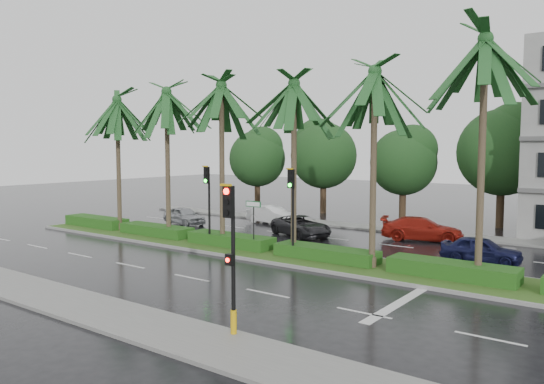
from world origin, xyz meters
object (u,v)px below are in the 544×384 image
Objects in this scene: car_blue at (481,250)px; car_red at (422,229)px; street_sign at (253,213)px; car_darkgrey at (301,226)px; signal_near at (231,253)px; signal_median_left at (208,194)px; car_white at (272,215)px; car_silver at (184,216)px.

car_red is at bearing 43.25° from car_blue.
car_darkgrey is (-1.10, 6.15, -1.49)m from street_sign.
signal_median_left is (-10.00, 9.69, 0.49)m from signal_near.
signal_median_left is at bearing 135.91° from signal_near.
car_darkgrey is (4.58, -3.16, -0.03)m from car_white.
street_sign is at bearing -142.59° from car_white.
signal_near reaches higher than car_blue.
signal_median_left is 1.09× the size of car_white.
signal_median_left is 1.68× the size of street_sign.
street_sign reaches higher than car_blue.
signal_near is 0.96× the size of car_darkgrey.
signal_near is at bearing -129.18° from car_darkgrey.
car_white is 0.88× the size of car_darkgrey.
signal_near is 12.11m from street_sign.
car_red is at bearing -65.79° from car_silver.
car_blue is at bearing -99.85° from car_white.
car_silver reaches higher than car_darkgrey.
car_white is (-5.69, 9.32, -1.47)m from street_sign.
car_red is (-1.50, 18.98, -1.82)m from signal_near.
car_blue is (3.00, 14.73, -1.88)m from signal_near.
car_silver is (-10.50, 5.31, -1.49)m from street_sign.
street_sign is (3.00, 0.18, -0.87)m from signal_median_left.
car_silver is 20.50m from car_blue.
car_silver is 0.82× the size of car_darkgrey.
signal_near is 1.68× the size of street_sign.
car_blue is (10.00, 4.86, -1.50)m from street_sign.
car_red is (8.50, 9.29, -2.31)m from signal_median_left.
car_white is at bearing 123.47° from signal_near.
car_red is (11.19, -0.21, 0.03)m from car_white.
car_darkgrey is (-8.10, 16.02, -1.87)m from signal_near.
car_white is 0.85× the size of car_red.
car_darkgrey is (1.90, 6.33, -2.37)m from signal_median_left.
signal_near is at bearing -54.66° from street_sign.
street_sign is at bearing -145.83° from car_darkgrey.
car_silver is at bearing 135.80° from car_white.
signal_median_left reaches higher than car_blue.
car_blue is at bearing -80.42° from car_silver.
signal_median_left is 9.59m from car_silver.
street_sign reaches higher than car_red.
street_sign is 10.74m from car_red.
car_silver is 9.43m from car_darkgrey.
street_sign is 11.22m from car_blue.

